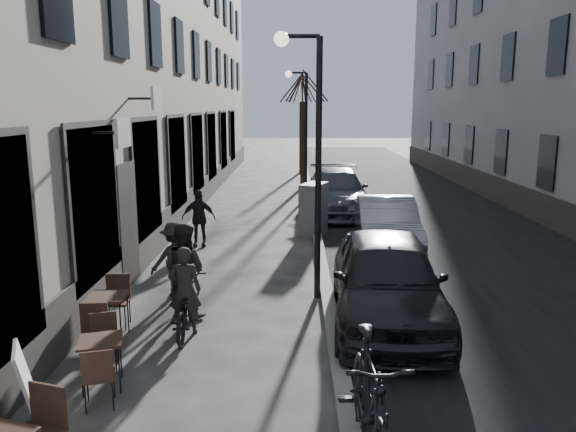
{
  "coord_description": "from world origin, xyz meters",
  "views": [
    {
      "loc": [
        -0.45,
        -4.66,
        3.78
      ],
      "look_at": [
        -0.57,
        5.26,
        1.8
      ],
      "focal_mm": 35.0,
      "sensor_mm": 36.0,
      "label": 1
    }
  ],
  "objects_px": {
    "pedestrian_near": "(184,270)",
    "sign_board": "(32,400)",
    "bistro_set_b": "(101,358)",
    "utility_cabinet": "(313,209)",
    "streetlamp_near": "(310,138)",
    "tree_far": "(301,88)",
    "bicycle": "(185,307)",
    "pedestrian_far": "(199,218)",
    "tree_near": "(303,84)",
    "car_mid": "(386,225)",
    "car_far": "(336,192)",
    "bistro_set_c": "(108,313)",
    "moped": "(370,403)",
    "streetlamp_far": "(302,120)",
    "car_near": "(387,279)",
    "pedestrian_mid": "(175,259)"
  },
  "relations": [
    {
      "from": "pedestrian_near",
      "to": "sign_board",
      "type": "bearing_deg",
      "value": 101.49
    },
    {
      "from": "bistro_set_b",
      "to": "utility_cabinet",
      "type": "relative_size",
      "value": 0.94
    },
    {
      "from": "streetlamp_near",
      "to": "utility_cabinet",
      "type": "height_order",
      "value": "streetlamp_near"
    },
    {
      "from": "tree_far",
      "to": "pedestrian_near",
      "type": "relative_size",
      "value": 3.31
    },
    {
      "from": "streetlamp_near",
      "to": "bicycle",
      "type": "relative_size",
      "value": 2.93
    },
    {
      "from": "tree_far",
      "to": "pedestrian_far",
      "type": "xyz_separation_m",
      "value": [
        -2.94,
        -16.9,
        -3.89
      ]
    },
    {
      "from": "streetlamp_near",
      "to": "tree_near",
      "type": "distance_m",
      "value": 15.08
    },
    {
      "from": "car_mid",
      "to": "tree_near",
      "type": "bearing_deg",
      "value": 103.27
    },
    {
      "from": "car_mid",
      "to": "car_far",
      "type": "relative_size",
      "value": 0.8
    },
    {
      "from": "sign_board",
      "to": "pedestrian_far",
      "type": "height_order",
      "value": "pedestrian_far"
    },
    {
      "from": "bistro_set_c",
      "to": "bicycle",
      "type": "xyz_separation_m",
      "value": [
        1.2,
        0.29,
        0.0
      ]
    },
    {
      "from": "moped",
      "to": "bistro_set_b",
      "type": "bearing_deg",
      "value": 153.05
    },
    {
      "from": "streetlamp_far",
      "to": "utility_cabinet",
      "type": "relative_size",
      "value": 3.32
    },
    {
      "from": "car_mid",
      "to": "moped",
      "type": "height_order",
      "value": "moped"
    },
    {
      "from": "bicycle",
      "to": "car_near",
      "type": "distance_m",
      "value": 3.48
    },
    {
      "from": "car_far",
      "to": "pedestrian_mid",
      "type": "bearing_deg",
      "value": -112.11
    },
    {
      "from": "streetlamp_near",
      "to": "tree_far",
      "type": "xyz_separation_m",
      "value": [
        0.07,
        21.0,
        1.5
      ]
    },
    {
      "from": "tree_near",
      "to": "car_mid",
      "type": "xyz_separation_m",
      "value": [
        2.04,
        -11.37,
        -3.97
      ]
    },
    {
      "from": "streetlamp_near",
      "to": "tree_near",
      "type": "height_order",
      "value": "tree_near"
    },
    {
      "from": "streetlamp_near",
      "to": "streetlamp_far",
      "type": "bearing_deg",
      "value": 90.0
    },
    {
      "from": "streetlamp_near",
      "to": "utility_cabinet",
      "type": "bearing_deg",
      "value": 87.14
    },
    {
      "from": "car_far",
      "to": "bistro_set_c",
      "type": "bearing_deg",
      "value": -110.82
    },
    {
      "from": "car_mid",
      "to": "car_far",
      "type": "bearing_deg",
      "value": 103.29
    },
    {
      "from": "tree_near",
      "to": "car_mid",
      "type": "height_order",
      "value": "tree_near"
    },
    {
      "from": "tree_far",
      "to": "moped",
      "type": "height_order",
      "value": "tree_far"
    },
    {
      "from": "bistro_set_c",
      "to": "car_near",
      "type": "xyz_separation_m",
      "value": [
        4.64,
        0.8,
        0.33
      ]
    },
    {
      "from": "tree_near",
      "to": "car_far",
      "type": "height_order",
      "value": "tree_near"
    },
    {
      "from": "tree_near",
      "to": "pedestrian_near",
      "type": "bearing_deg",
      "value": -98.31
    },
    {
      "from": "streetlamp_near",
      "to": "tree_far",
      "type": "bearing_deg",
      "value": 89.8
    },
    {
      "from": "streetlamp_near",
      "to": "pedestrian_far",
      "type": "distance_m",
      "value": 5.54
    },
    {
      "from": "car_mid",
      "to": "car_near",
      "type": "bearing_deg",
      "value": -95.99
    },
    {
      "from": "sign_board",
      "to": "utility_cabinet",
      "type": "bearing_deg",
      "value": 46.38
    },
    {
      "from": "sign_board",
      "to": "bicycle",
      "type": "relative_size",
      "value": 0.63
    },
    {
      "from": "bicycle",
      "to": "pedestrian_far",
      "type": "distance_m",
      "value": 5.95
    },
    {
      "from": "streetlamp_near",
      "to": "moped",
      "type": "distance_m",
      "value": 5.83
    },
    {
      "from": "bicycle",
      "to": "pedestrian_near",
      "type": "bearing_deg",
      "value": -80.77
    },
    {
      "from": "bistro_set_b",
      "to": "moped",
      "type": "height_order",
      "value": "moped"
    },
    {
      "from": "streetlamp_far",
      "to": "tree_far",
      "type": "bearing_deg",
      "value": 89.54
    },
    {
      "from": "bistro_set_c",
      "to": "moped",
      "type": "height_order",
      "value": "moped"
    },
    {
      "from": "pedestrian_near",
      "to": "pedestrian_far",
      "type": "distance_m",
      "value": 5.14
    },
    {
      "from": "car_near",
      "to": "car_mid",
      "type": "height_order",
      "value": "car_near"
    },
    {
      "from": "bistro_set_c",
      "to": "pedestrian_near",
      "type": "xyz_separation_m",
      "value": [
        1.04,
        1.08,
        0.4
      ]
    },
    {
      "from": "bicycle",
      "to": "car_mid",
      "type": "bearing_deg",
      "value": -130.23
    },
    {
      "from": "sign_board",
      "to": "bistro_set_b",
      "type": "bearing_deg",
      "value": 45.75
    },
    {
      "from": "pedestrian_near",
      "to": "pedestrian_far",
      "type": "height_order",
      "value": "pedestrian_near"
    },
    {
      "from": "car_near",
      "to": "moped",
      "type": "distance_m",
      "value": 4.06
    },
    {
      "from": "tree_near",
      "to": "bicycle",
      "type": "height_order",
      "value": "tree_near"
    },
    {
      "from": "pedestrian_mid",
      "to": "moped",
      "type": "height_order",
      "value": "pedestrian_mid"
    },
    {
      "from": "car_near",
      "to": "car_far",
      "type": "bearing_deg",
      "value": 94.55
    },
    {
      "from": "bistro_set_b",
      "to": "utility_cabinet",
      "type": "xyz_separation_m",
      "value": [
        3.15,
        9.1,
        0.35
      ]
    }
  ]
}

